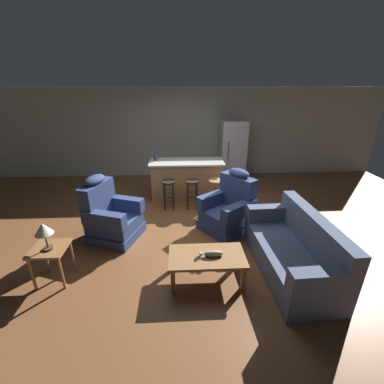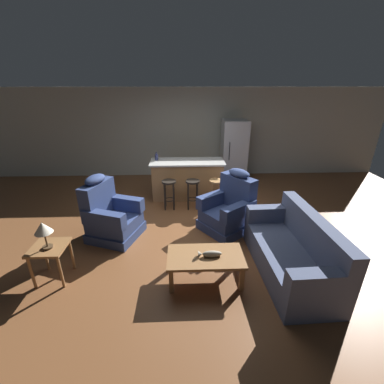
{
  "view_description": "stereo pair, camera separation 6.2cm",
  "coord_description": "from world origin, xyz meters",
  "px_view_note": "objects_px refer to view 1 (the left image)",
  "views": [
    {
      "loc": [
        -0.18,
        -4.67,
        2.71
      ],
      "look_at": [
        0.06,
        -0.1,
        0.75
      ],
      "focal_mm": 24.0,
      "sensor_mm": 36.0,
      "label": 1
    },
    {
      "loc": [
        -0.12,
        -4.67,
        2.71
      ],
      "look_at": [
        0.06,
        -0.1,
        0.75
      ],
      "focal_mm": 24.0,
      "sensor_mm": 36.0,
      "label": 2
    }
  ],
  "objects_px": {
    "recliner_near_lamp": "(111,216)",
    "bar_stool_right": "(215,189)",
    "bar_stool_left": "(169,190)",
    "kitchen_island": "(187,179)",
    "end_table": "(50,253)",
    "recliner_near_island": "(229,209)",
    "table_lamp": "(43,230)",
    "bottle_tall_green": "(156,157)",
    "fish_figurine": "(211,254)",
    "refrigerator": "(232,151)",
    "bar_stool_middle": "(192,189)",
    "couch": "(294,252)",
    "coffee_table": "(207,258)"
  },
  "relations": [
    {
      "from": "bar_stool_left",
      "to": "refrigerator",
      "type": "bearing_deg",
      "value": 45.49
    },
    {
      "from": "recliner_near_lamp",
      "to": "bottle_tall_green",
      "type": "distance_m",
      "value": 2.08
    },
    {
      "from": "table_lamp",
      "to": "bar_stool_left",
      "type": "height_order",
      "value": "table_lamp"
    },
    {
      "from": "bar_stool_right",
      "to": "refrigerator",
      "type": "height_order",
      "value": "refrigerator"
    },
    {
      "from": "recliner_near_lamp",
      "to": "recliner_near_island",
      "type": "height_order",
      "value": "same"
    },
    {
      "from": "bar_stool_left",
      "to": "refrigerator",
      "type": "xyz_separation_m",
      "value": [
        1.8,
        1.83,
        0.41
      ]
    },
    {
      "from": "end_table",
      "to": "bottle_tall_green",
      "type": "xyz_separation_m",
      "value": [
        1.29,
        2.99,
        0.57
      ]
    },
    {
      "from": "table_lamp",
      "to": "fish_figurine",
      "type": "bearing_deg",
      "value": -2.42
    },
    {
      "from": "bar_stool_left",
      "to": "kitchen_island",
      "type": "bearing_deg",
      "value": 55.69
    },
    {
      "from": "recliner_near_island",
      "to": "bar_stool_middle",
      "type": "bearing_deg",
      "value": -90.63
    },
    {
      "from": "bar_stool_right",
      "to": "refrigerator",
      "type": "bearing_deg",
      "value": 68.28
    },
    {
      "from": "couch",
      "to": "refrigerator",
      "type": "height_order",
      "value": "refrigerator"
    },
    {
      "from": "end_table",
      "to": "bar_stool_left",
      "type": "height_order",
      "value": "bar_stool_left"
    },
    {
      "from": "recliner_near_lamp",
      "to": "table_lamp",
      "type": "distance_m",
      "value": 1.38
    },
    {
      "from": "recliner_near_lamp",
      "to": "table_lamp",
      "type": "relative_size",
      "value": 2.93
    },
    {
      "from": "fish_figurine",
      "to": "table_lamp",
      "type": "height_order",
      "value": "table_lamp"
    },
    {
      "from": "bar_stool_middle",
      "to": "bottle_tall_green",
      "type": "bearing_deg",
      "value": 139.68
    },
    {
      "from": "coffee_table",
      "to": "recliner_near_lamp",
      "type": "bearing_deg",
      "value": 143.15
    },
    {
      "from": "table_lamp",
      "to": "bottle_tall_green",
      "type": "bearing_deg",
      "value": 67.07
    },
    {
      "from": "end_table",
      "to": "bar_stool_right",
      "type": "bearing_deg",
      "value": 40.19
    },
    {
      "from": "recliner_near_island",
      "to": "refrigerator",
      "type": "height_order",
      "value": "refrigerator"
    },
    {
      "from": "recliner_near_island",
      "to": "end_table",
      "type": "relative_size",
      "value": 2.14
    },
    {
      "from": "recliner_near_lamp",
      "to": "bottle_tall_green",
      "type": "relative_size",
      "value": 5.86
    },
    {
      "from": "bar_stool_left",
      "to": "bar_stool_middle",
      "type": "distance_m",
      "value": 0.53
    },
    {
      "from": "fish_figurine",
      "to": "end_table",
      "type": "bearing_deg",
      "value": 176.71
    },
    {
      "from": "table_lamp",
      "to": "bar_stool_middle",
      "type": "distance_m",
      "value": 3.17
    },
    {
      "from": "recliner_near_lamp",
      "to": "end_table",
      "type": "distance_m",
      "value": 1.28
    },
    {
      "from": "fish_figurine",
      "to": "bar_stool_right",
      "type": "height_order",
      "value": "bar_stool_right"
    },
    {
      "from": "refrigerator",
      "to": "bar_stool_right",
      "type": "bearing_deg",
      "value": -111.72
    },
    {
      "from": "table_lamp",
      "to": "bar_stool_right",
      "type": "relative_size",
      "value": 0.6
    },
    {
      "from": "end_table",
      "to": "bar_stool_right",
      "type": "distance_m",
      "value": 3.51
    },
    {
      "from": "coffee_table",
      "to": "recliner_near_lamp",
      "type": "distance_m",
      "value": 2.08
    },
    {
      "from": "recliner_near_lamp",
      "to": "bar_stool_right",
      "type": "relative_size",
      "value": 1.76
    },
    {
      "from": "coffee_table",
      "to": "bar_stool_right",
      "type": "relative_size",
      "value": 1.62
    },
    {
      "from": "recliner_near_island",
      "to": "kitchen_island",
      "type": "bearing_deg",
      "value": -99.95
    },
    {
      "from": "couch",
      "to": "table_lamp",
      "type": "bearing_deg",
      "value": -1.21
    },
    {
      "from": "end_table",
      "to": "bar_stool_middle",
      "type": "height_order",
      "value": "bar_stool_middle"
    },
    {
      "from": "bar_stool_middle",
      "to": "recliner_near_lamp",
      "type": "bearing_deg",
      "value": -144.49
    },
    {
      "from": "bar_stool_left",
      "to": "bottle_tall_green",
      "type": "relative_size",
      "value": 3.32
    },
    {
      "from": "bottle_tall_green",
      "to": "fish_figurine",
      "type": "bearing_deg",
      "value": -72.22
    },
    {
      "from": "fish_figurine",
      "to": "bar_stool_left",
      "type": "height_order",
      "value": "bar_stool_left"
    },
    {
      "from": "fish_figurine",
      "to": "end_table",
      "type": "xyz_separation_m",
      "value": [
        -2.3,
        0.13,
        -0.0
      ]
    },
    {
      "from": "couch",
      "to": "end_table",
      "type": "distance_m",
      "value": 3.58
    },
    {
      "from": "recliner_near_lamp",
      "to": "end_table",
      "type": "xyz_separation_m",
      "value": [
        -0.57,
        -1.14,
        0.04
      ]
    },
    {
      "from": "coffee_table",
      "to": "fish_figurine",
      "type": "height_order",
      "value": "fish_figurine"
    },
    {
      "from": "end_table",
      "to": "refrigerator",
      "type": "height_order",
      "value": "refrigerator"
    },
    {
      "from": "bar_stool_left",
      "to": "coffee_table",
      "type": "bearing_deg",
      "value": -75.27
    },
    {
      "from": "end_table",
      "to": "bottle_tall_green",
      "type": "distance_m",
      "value": 3.31
    },
    {
      "from": "coffee_table",
      "to": "fish_figurine",
      "type": "relative_size",
      "value": 3.24
    },
    {
      "from": "table_lamp",
      "to": "bar_stool_middle",
      "type": "relative_size",
      "value": 0.6
    }
  ]
}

